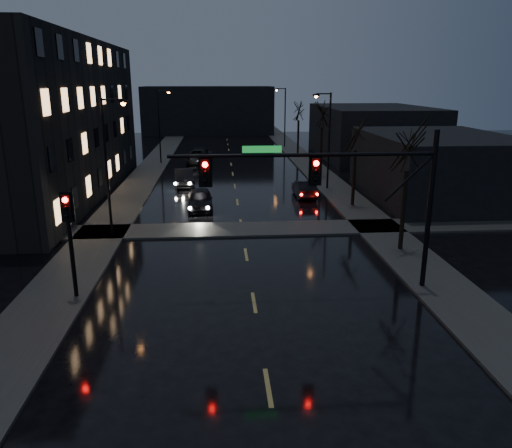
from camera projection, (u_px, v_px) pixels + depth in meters
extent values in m
plane|color=black|center=(276.00, 432.00, 13.13)|extent=(160.00, 160.00, 0.00)
cube|color=#2D2D2B|center=(142.00, 180.00, 46.04)|extent=(3.00, 140.00, 0.12)
cube|color=#2D2D2B|center=(323.00, 178.00, 47.26)|extent=(3.00, 140.00, 0.12)
cube|color=#2D2D2B|center=(242.00, 229.00, 30.84)|extent=(40.00, 3.00, 0.12)
cube|color=black|center=(24.00, 119.00, 39.04)|extent=(12.00, 30.00, 12.00)
cube|color=black|center=(438.00, 167.00, 38.46)|extent=(10.00, 14.00, 5.00)
cube|color=black|center=(372.00, 132.00, 59.52)|extent=(12.00, 18.00, 6.00)
cube|color=black|center=(208.00, 110.00, 86.56)|extent=(22.00, 10.00, 8.00)
cylinder|color=black|center=(429.00, 212.00, 21.33)|extent=(0.22, 0.22, 7.00)
cylinder|color=black|center=(304.00, 155.00, 20.24)|extent=(11.00, 0.16, 0.16)
cylinder|color=black|center=(409.00, 178.00, 20.84)|extent=(2.05, 0.10, 2.05)
cube|color=#0C591E|center=(262.00, 149.00, 20.05)|extent=(1.60, 0.04, 0.28)
cube|color=black|center=(205.00, 172.00, 20.14)|extent=(0.35, 0.28, 1.05)
sphere|color=#FF0705|center=(205.00, 165.00, 19.89)|extent=(0.22, 0.22, 0.22)
cube|color=black|center=(315.00, 171.00, 20.46)|extent=(0.35, 0.28, 1.05)
sphere|color=#FF0705|center=(316.00, 163.00, 20.21)|extent=(0.22, 0.22, 0.22)
cylinder|color=black|center=(72.00, 249.00, 20.61)|extent=(0.18, 0.18, 4.40)
cube|color=black|center=(67.00, 207.00, 20.11)|extent=(0.35, 0.28, 1.05)
sphere|color=#FF0705|center=(65.00, 200.00, 19.86)|extent=(0.22, 0.22, 0.22)
cylinder|color=black|center=(403.00, 212.00, 26.54)|extent=(0.24, 0.24, 4.40)
cylinder|color=black|center=(354.00, 179.00, 36.16)|extent=(0.24, 0.24, 4.12)
cylinder|color=black|center=(321.00, 152.00, 47.58)|extent=(0.24, 0.24, 4.68)
cylinder|color=black|center=(298.00, 138.00, 61.05)|extent=(0.24, 0.24, 4.29)
cylinder|color=black|center=(107.00, 169.00, 28.71)|extent=(0.16, 0.16, 8.00)
cylinder|color=black|center=(112.00, 100.00, 27.68)|extent=(1.20, 0.10, 0.10)
cube|color=black|center=(123.00, 101.00, 27.75)|extent=(0.50, 0.25, 0.15)
sphere|color=orange|center=(123.00, 103.00, 27.78)|extent=(0.28, 0.28, 0.28)
cylinder|color=black|center=(159.00, 127.00, 54.59)|extent=(0.16, 0.16, 8.00)
cylinder|color=black|center=(163.00, 91.00, 53.55)|extent=(1.20, 0.10, 0.10)
cube|color=black|center=(169.00, 91.00, 53.62)|extent=(0.50, 0.25, 0.15)
sphere|color=orange|center=(169.00, 92.00, 53.65)|extent=(0.28, 0.28, 0.28)
cylinder|color=black|center=(329.00, 142.00, 41.33)|extent=(0.16, 0.16, 8.00)
cylinder|color=black|center=(324.00, 94.00, 40.21)|extent=(1.20, 0.10, 0.10)
cube|color=black|center=(316.00, 95.00, 40.19)|extent=(0.50, 0.25, 0.15)
sphere|color=orange|center=(316.00, 96.00, 40.22)|extent=(0.28, 0.28, 0.28)
cylinder|color=black|center=(285.00, 118.00, 68.17)|extent=(0.16, 0.16, 8.00)
cylinder|color=black|center=(281.00, 89.00, 67.04)|extent=(1.20, 0.10, 0.10)
cube|color=black|center=(277.00, 89.00, 67.03)|extent=(0.50, 0.25, 0.15)
sphere|color=orange|center=(277.00, 90.00, 67.06)|extent=(0.28, 0.28, 0.28)
imported|color=black|center=(200.00, 199.00, 35.68)|extent=(1.93, 4.44, 1.49)
imported|color=black|center=(184.00, 178.00, 43.73)|extent=(2.08, 4.58, 1.46)
imported|color=black|center=(199.00, 157.00, 55.67)|extent=(2.99, 5.69, 1.53)
imported|color=black|center=(202.00, 155.00, 57.81)|extent=(2.36, 4.60, 1.28)
imported|color=black|center=(304.00, 189.00, 39.50)|extent=(1.47, 4.10, 1.34)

